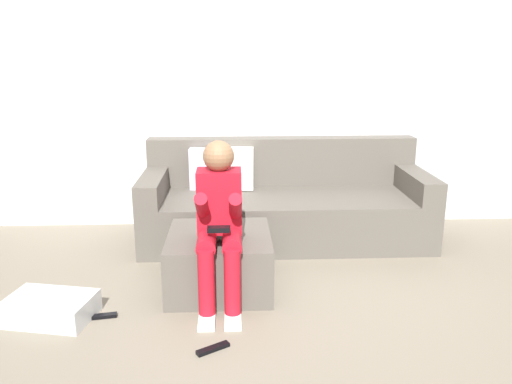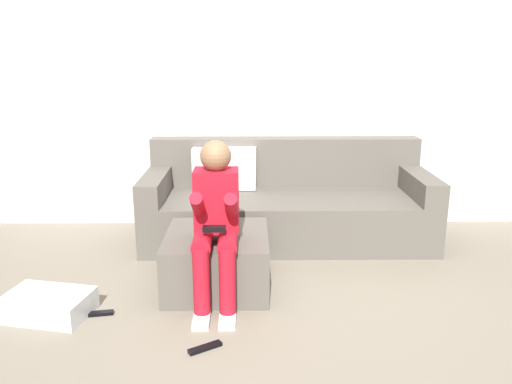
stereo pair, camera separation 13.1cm
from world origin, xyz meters
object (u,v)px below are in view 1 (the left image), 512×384
Objects in this scene: person_seated at (219,216)px; remote_near_ottoman at (213,349)px; remote_by_storage_bin at (101,316)px; remote_under_side_table at (60,304)px; couch_sectional at (283,204)px; storage_bin at (50,308)px; ottoman at (220,261)px.

person_seated is 0.82m from remote_near_ottoman.
remote_near_ottoman is 1.00× the size of remote_by_storage_bin.
remote_near_ottoman and remote_under_side_table have the same top height.
couch_sectional is 12.41× the size of remote_by_storage_bin.
person_seated is at bearing -113.87° from couch_sectional.
couch_sectional reaches higher than storage_bin.
remote_near_ottoman and remote_by_storage_bin have the same top height.
ottoman is 1.11m from storage_bin.
couch_sectional is 12.43× the size of remote_near_ottoman.
person_seated is at bearing -87.06° from ottoman.
remote_under_side_table is (-1.02, -0.23, -0.18)m from ottoman.
remote_by_storage_bin is (-0.73, -0.21, -0.56)m from person_seated.
remote_by_storage_bin is at bearing -132.07° from couch_sectional.
storage_bin is at bearing -138.33° from couch_sectional.
couch_sectional is 2.31× the size of person_seated.
remote_by_storage_bin is (-0.70, 0.39, 0.00)m from remote_near_ottoman.
remote_near_ottoman is (-0.55, -1.78, -0.29)m from couch_sectional.
couch_sectional is at bearing 37.77° from remote_by_storage_bin.
remote_by_storage_bin is 0.98× the size of remote_under_side_table.
remote_by_storage_bin is at bearing -150.77° from ottoman.
person_seated is 1.18m from remote_under_side_table.
remote_near_ottoman is 0.98× the size of remote_under_side_table.
couch_sectional reaches higher than ottoman.
remote_under_side_table is at bearing 139.55° from remote_by_storage_bin.
couch_sectional is 1.12m from ottoman.
remote_under_side_table is at bearing 89.55° from storage_bin.
storage_bin is (-1.03, -0.40, -0.12)m from ottoman.
remote_under_side_table is (-1.03, -0.04, -0.56)m from person_seated.
remote_under_side_table is at bearing 119.23° from remote_near_ottoman.
couch_sectional is 12.20× the size of remote_under_side_table.
remote_by_storage_bin is 0.35m from remote_under_side_table.
person_seated is at bearing 11.33° from storage_bin.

